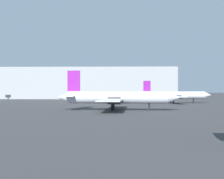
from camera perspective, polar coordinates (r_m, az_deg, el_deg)
airplane_distant at (r=63.61m, az=0.81°, el=-1.54°), size 26.86×21.82×8.62m
airplane_far_right at (r=95.17m, az=11.85°, el=-1.08°), size 24.50×18.02×7.09m
terminal_building at (r=139.05m, az=-4.50°, el=1.19°), size 79.12×20.74×14.10m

